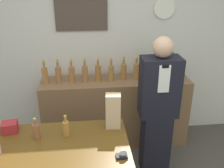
% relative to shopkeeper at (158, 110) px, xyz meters
% --- Properties ---
extents(back_wall, '(5.20, 0.09, 2.70)m').
position_rel_shopkeeper_xyz_m(back_wall, '(-0.60, 0.91, 0.52)').
color(back_wall, silver).
rests_on(back_wall, ground_plane).
extents(back_shelf, '(1.96, 0.46, 0.96)m').
position_rel_shopkeeper_xyz_m(back_shelf, '(-0.41, 0.62, -0.35)').
color(back_shelf, brown).
rests_on(back_shelf, ground_plane).
extents(shopkeeper, '(0.42, 0.26, 1.67)m').
position_rel_shopkeeper_xyz_m(shopkeeper, '(0.00, 0.00, 0.00)').
color(shopkeeper, black).
rests_on(shopkeeper, ground_plane).
extents(potted_plant, '(0.31, 0.31, 0.39)m').
position_rel_shopkeeper_xyz_m(potted_plant, '(0.25, 0.59, 0.34)').
color(potted_plant, '#9E998E').
rests_on(potted_plant, back_shelf).
extents(paper_bag, '(0.14, 0.11, 0.33)m').
position_rel_shopkeeper_xyz_m(paper_bag, '(-0.55, -0.44, 0.27)').
color(paper_bag, tan).
rests_on(paper_bag, display_counter).
extents(tape_dispenser, '(0.09, 0.06, 0.07)m').
position_rel_shopkeeper_xyz_m(tape_dispenser, '(-0.53, -0.87, 0.12)').
color(tape_dispenser, black).
rests_on(tape_dispenser, display_counter).
extents(gift_box, '(0.15, 0.13, 0.09)m').
position_rel_shopkeeper_xyz_m(gift_box, '(-1.48, -0.42, 0.15)').
color(gift_box, maroon).
rests_on(gift_box, display_counter).
extents(counter_bottle_1, '(0.06, 0.06, 0.20)m').
position_rel_shopkeeper_xyz_m(counter_bottle_1, '(-1.23, -0.55, 0.18)').
color(counter_bottle_1, brown).
rests_on(counter_bottle_1, display_counter).
extents(counter_bottle_2, '(0.06, 0.06, 0.20)m').
position_rel_shopkeeper_xyz_m(counter_bottle_2, '(-0.98, -0.53, 0.18)').
color(counter_bottle_2, '#A87231').
rests_on(counter_bottle_2, display_counter).
extents(shelf_bottle_0, '(0.08, 0.08, 0.31)m').
position_rel_shopkeeper_xyz_m(shelf_bottle_0, '(-1.31, 0.60, 0.24)').
color(shelf_bottle_0, '#A06E3B').
rests_on(shelf_bottle_0, back_shelf).
extents(shelf_bottle_1, '(0.08, 0.08, 0.31)m').
position_rel_shopkeeper_xyz_m(shelf_bottle_1, '(-1.14, 0.60, 0.24)').
color(shelf_bottle_1, '#9A6539').
rests_on(shelf_bottle_1, back_shelf).
extents(shelf_bottle_2, '(0.08, 0.08, 0.31)m').
position_rel_shopkeeper_xyz_m(shelf_bottle_2, '(-0.97, 0.60, 0.24)').
color(shelf_bottle_2, '#A06538').
rests_on(shelf_bottle_2, back_shelf).
extents(shelf_bottle_3, '(0.08, 0.08, 0.31)m').
position_rel_shopkeeper_xyz_m(shelf_bottle_3, '(-0.80, 0.60, 0.24)').
color(shelf_bottle_3, '#A2643B').
rests_on(shelf_bottle_3, back_shelf).
extents(shelf_bottle_4, '(0.08, 0.08, 0.31)m').
position_rel_shopkeeper_xyz_m(shelf_bottle_4, '(-0.64, 0.61, 0.24)').
color(shelf_bottle_4, '#9B6431').
rests_on(shelf_bottle_4, back_shelf).
extents(shelf_bottle_5, '(0.08, 0.08, 0.31)m').
position_rel_shopkeeper_xyz_m(shelf_bottle_5, '(-0.47, 0.60, 0.24)').
color(shelf_bottle_5, '#9F723C').
rests_on(shelf_bottle_5, back_shelf).
extents(shelf_bottle_6, '(0.08, 0.08, 0.31)m').
position_rel_shopkeeper_xyz_m(shelf_bottle_6, '(-0.30, 0.63, 0.24)').
color(shelf_bottle_6, '#9E6C34').
rests_on(shelf_bottle_6, back_shelf).
extents(shelf_bottle_7, '(0.08, 0.08, 0.31)m').
position_rel_shopkeeper_xyz_m(shelf_bottle_7, '(-0.13, 0.63, 0.24)').
color(shelf_bottle_7, '#A46C3D').
rests_on(shelf_bottle_7, back_shelf).
extents(shelf_bottle_8, '(0.08, 0.08, 0.31)m').
position_rel_shopkeeper_xyz_m(shelf_bottle_8, '(0.03, 0.61, 0.24)').
color(shelf_bottle_8, '#A36C33').
rests_on(shelf_bottle_8, back_shelf).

